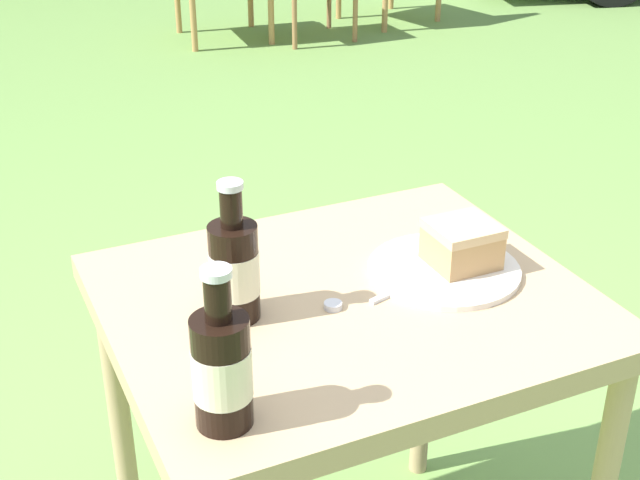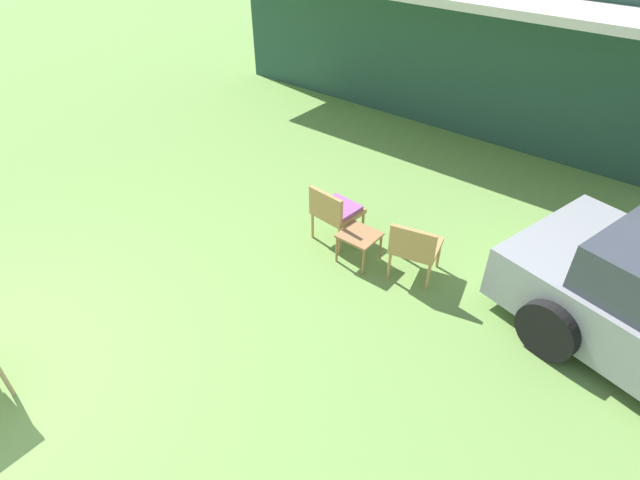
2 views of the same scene
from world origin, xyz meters
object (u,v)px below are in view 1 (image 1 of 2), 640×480
Objects in this scene: cake_on_plate at (455,257)px; cola_bottle_far at (222,368)px; patio_table at (346,341)px; cola_bottle_near at (234,268)px.

cola_bottle_far is at bearing -156.04° from cake_on_plate.
patio_table is 0.24m from cola_bottle_near.
cake_on_plate is at bearing 23.96° from cola_bottle_far.
cola_bottle_far is at bearing -142.31° from patio_table.
cola_bottle_far is (-0.47, -0.21, 0.05)m from cake_on_plate.
patio_table is at bearing 37.69° from cola_bottle_far.
cola_bottle_near is 0.25m from cola_bottle_far.
patio_table is at bearing -4.89° from cola_bottle_near.
patio_table is 0.22m from cake_on_plate.
cola_bottle_near is (-0.37, 0.02, 0.05)m from cake_on_plate.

